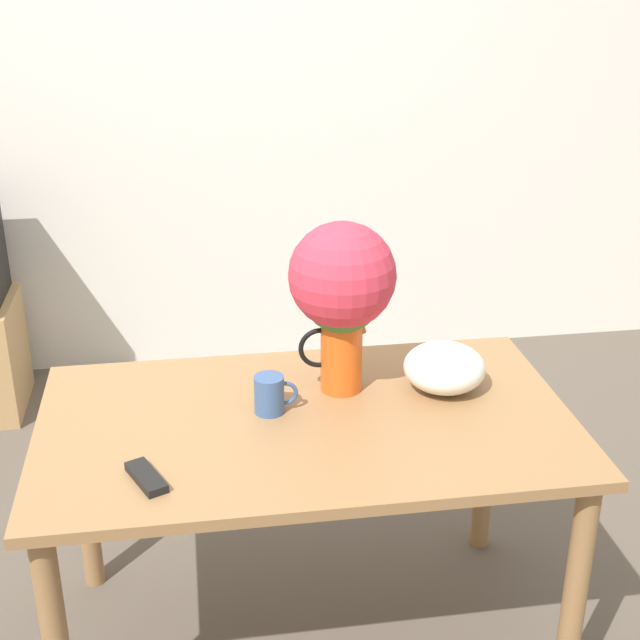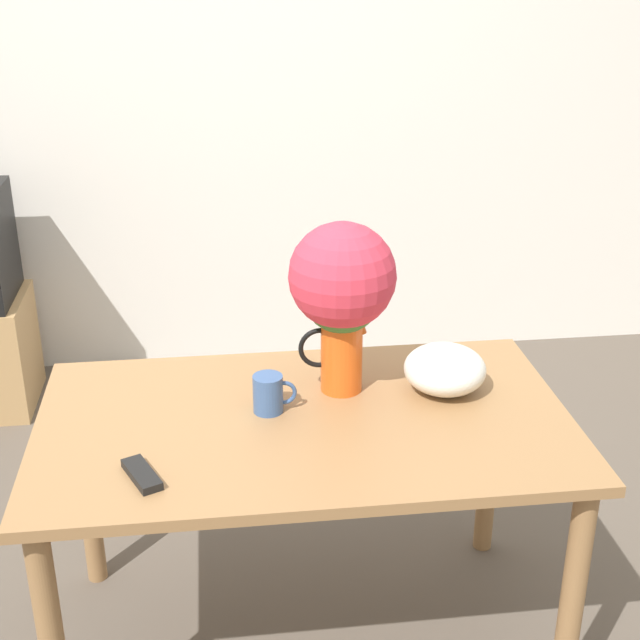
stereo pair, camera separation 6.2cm
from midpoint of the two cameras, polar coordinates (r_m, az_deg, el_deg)
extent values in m
plane|color=brown|center=(2.76, -3.46, -19.29)|extent=(12.00, 12.00, 0.00)
cube|color=silver|center=(3.96, -5.90, 15.04)|extent=(8.00, 0.05, 2.60)
cube|color=olive|center=(2.32, -0.23, -6.59)|extent=(1.38, 0.80, 0.03)
cylinder|color=olive|center=(2.41, 16.55, -17.01)|extent=(0.06, 0.06, 0.70)
cylinder|color=olive|center=(2.81, -14.09, -10.14)|extent=(0.06, 0.06, 0.70)
cylinder|color=olive|center=(2.92, 11.41, -8.53)|extent=(0.06, 0.06, 0.70)
cylinder|color=#E05619|center=(2.40, 2.12, -1.97)|extent=(0.11, 0.11, 0.23)
cone|color=#E05619|center=(2.37, 3.29, -0.13)|extent=(0.04, 0.04, 0.06)
torus|color=black|center=(2.38, 0.72, -1.80)|extent=(0.12, 0.01, 0.12)
sphere|color=#3D7033|center=(2.33, 2.18, 1.71)|extent=(0.21, 0.21, 0.21)
sphere|color=#CC3347|center=(2.31, 2.20, 2.85)|extent=(0.28, 0.28, 0.28)
cylinder|color=#385689|center=(2.32, -2.59, -4.74)|extent=(0.08, 0.08, 0.10)
torus|color=#385689|center=(2.32, -1.57, -4.68)|extent=(0.07, 0.01, 0.07)
ellipsoid|color=silver|center=(2.44, 8.71, -3.13)|extent=(0.22, 0.22, 0.13)
cube|color=black|center=(2.10, -10.50, -9.70)|extent=(0.10, 0.15, 0.02)
camera|label=1|loc=(0.03, -89.25, 0.33)|focal=50.00mm
camera|label=2|loc=(0.03, 90.75, -0.33)|focal=50.00mm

